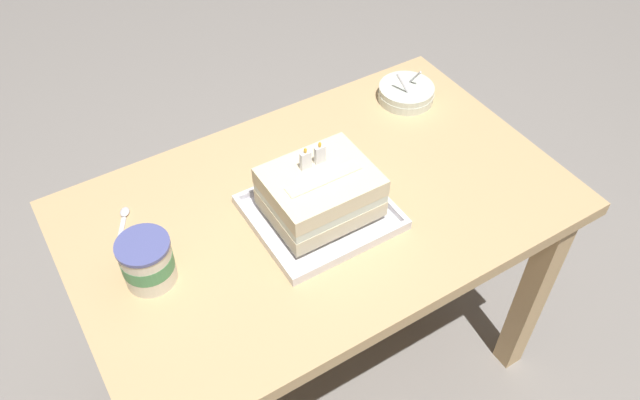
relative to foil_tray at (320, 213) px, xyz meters
The scene contains 7 objects.
ground_plane 0.72m from the foil_tray, 59.47° to the left, with size 8.00×8.00×0.00m, color gray.
dining_table 0.12m from the foil_tray, 59.47° to the left, with size 1.13×0.70×0.71m.
foil_tray is the anchor object (origin of this frame).
birthday_cake 0.07m from the foil_tray, 90.00° to the left, with size 0.23×0.19×0.16m.
bowl_stack 0.49m from the foil_tray, 29.98° to the left, with size 0.15×0.15×0.09m.
ice_cream_tub 0.39m from the foil_tray, behind, with size 0.11×0.11×0.11m.
serving_spoon_near_tray 0.44m from the foil_tray, 150.01° to the left, with size 0.07×0.12×0.01m.
Camera 1 is at (-0.52, -0.85, 1.76)m, focal length 35.64 mm.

